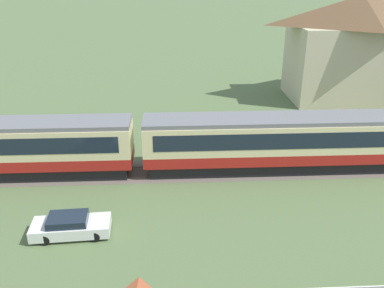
% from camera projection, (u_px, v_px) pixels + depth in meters
% --- Properties ---
extents(ground_plane, '(600.00, 600.00, 0.00)m').
position_uv_depth(ground_plane, '(309.00, 167.00, 30.45)').
color(ground_plane, '#566B42').
extents(passenger_train, '(57.39, 2.98, 4.10)m').
position_uv_depth(passenger_train, '(275.00, 141.00, 29.32)').
color(passenger_train, '#AD1E19').
rests_on(passenger_train, ground_plane).
extents(railway_track, '(103.12, 3.60, 0.04)m').
position_uv_depth(railway_track, '(284.00, 168.00, 30.28)').
color(railway_track, '#665B51').
rests_on(railway_track, ground_plane).
extents(station_house_brown_roof, '(14.56, 8.51, 11.07)m').
position_uv_depth(station_house_brown_roof, '(356.00, 47.00, 43.98)').
color(station_house_brown_roof, beige).
rests_on(station_house_brown_roof, ground_plane).
extents(parked_car_white, '(4.41, 1.98, 1.24)m').
position_uv_depth(parked_car_white, '(71.00, 226.00, 22.64)').
color(parked_car_white, white).
rests_on(parked_car_white, ground_plane).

